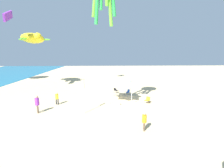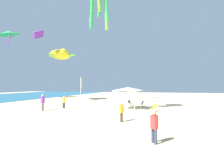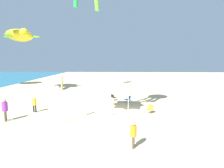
{
  "view_description": "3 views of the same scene",
  "coord_description": "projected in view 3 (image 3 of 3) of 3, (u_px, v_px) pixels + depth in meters",
  "views": [
    {
      "loc": [
        -18.45,
        3.22,
        6.3
      ],
      "look_at": [
        2.09,
        2.4,
        2.24
      ],
      "focal_mm": 25.27,
      "sensor_mm": 36.0,
      "label": 1
    },
    {
      "loc": [
        -22.14,
        -3.48,
        2.96
      ],
      "look_at": [
        2.09,
        3.29,
        3.13
      ],
      "focal_mm": 31.57,
      "sensor_mm": 36.0,
      "label": 2
    },
    {
      "loc": [
        -16.76,
        0.95,
        5.15
      ],
      "look_at": [
        3.21,
        1.72,
        2.5
      ],
      "focal_mm": 29.35,
      "sensor_mm": 36.0,
      "label": 3
    }
  ],
  "objects": [
    {
      "name": "person_watching_sky",
      "position": [
        133.0,
        133.0,
        10.68
      ],
      "size": [
        0.42,
        0.38,
        1.58
      ],
      "rotation": [
        0.0,
        0.0,
        6.12
      ],
      "color": "brown",
      "rests_on": "ground"
    },
    {
      "name": "person_kite_handler",
      "position": [
        34.0,
        103.0,
        18.01
      ],
      "size": [
        0.37,
        0.4,
        1.57
      ],
      "rotation": [
        0.0,
        0.0,
        1.18
      ],
      "color": "black",
      "rests_on": "ground"
    },
    {
      "name": "banner_flag",
      "position": [
        62.0,
        95.0,
        14.71
      ],
      "size": [
        0.36,
        0.06,
        3.87
      ],
      "color": "silver",
      "rests_on": "ground"
    },
    {
      "name": "folding_chair_near_cooler",
      "position": [
        150.0,
        108.0,
        17.7
      ],
      "size": [
        0.81,
        0.8,
        0.82
      ],
      "rotation": [
        0.0,
        0.0,
        4.01
      ],
      "color": "black",
      "rests_on": "ground"
    },
    {
      "name": "canopy_tent",
      "position": [
        117.0,
        86.0,
        18.96
      ],
      "size": [
        3.82,
        3.26,
        2.72
      ],
      "rotation": [
        0.0,
        0.0,
        -0.14
      ],
      "color": "#B7B7BC",
      "rests_on": "ground"
    },
    {
      "name": "person_far_stroller",
      "position": [
        5.0,
        108.0,
        15.36
      ],
      "size": [
        0.47,
        0.45,
        1.91
      ],
      "rotation": [
        0.0,
        0.0,
        3.61
      ],
      "color": "brown",
      "rests_on": "ground"
    },
    {
      "name": "kite_turtle_yellow",
      "position": [
        20.0,
        35.0,
        28.77
      ],
      "size": [
        6.42,
        6.46,
        2.17
      ],
      "rotation": [
        0.0,
        0.0,
        3.86
      ],
      "color": "yellow"
    },
    {
      "name": "ground",
      "position": [
        129.0,
        115.0,
        17.25
      ],
      "size": [
        120.0,
        120.0,
        0.1
      ],
      "primitive_type": "cube",
      "color": "#D6BC8C"
    },
    {
      "name": "folding_chair_right_of_tent",
      "position": [
        113.0,
        97.0,
        23.2
      ],
      "size": [
        0.81,
        0.8,
        0.82
      ],
      "rotation": [
        0.0,
        0.0,
        0.8
      ],
      "color": "black",
      "rests_on": "ground"
    },
    {
      "name": "folding_chair_facing_ocean",
      "position": [
        128.0,
        99.0,
        22.04
      ],
      "size": [
        0.76,
        0.8,
        0.82
      ],
      "rotation": [
        0.0,
        0.0,
        3.68
      ],
      "color": "black",
      "rests_on": "ground"
    },
    {
      "name": "cooler_box",
      "position": [
        110.0,
        112.0,
        17.33
      ],
      "size": [
        0.65,
        0.74,
        0.4
      ],
      "color": "white",
      "rests_on": "ground"
    }
  ]
}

